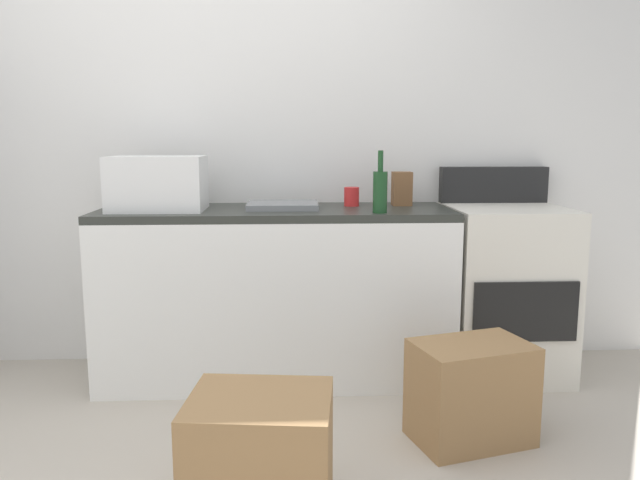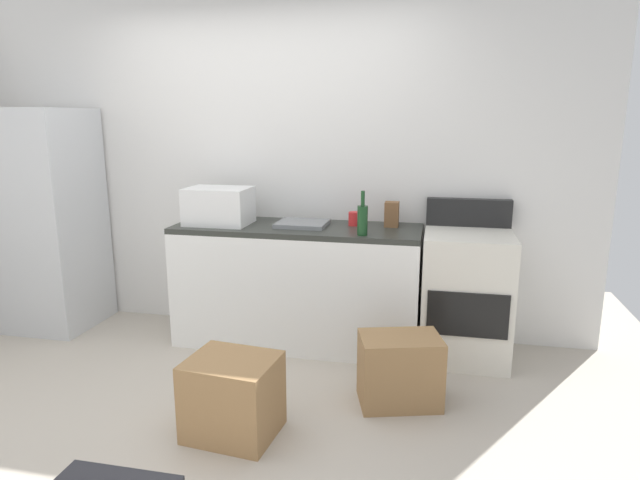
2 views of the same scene
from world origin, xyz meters
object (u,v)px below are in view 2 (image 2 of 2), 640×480
Objects in this scene: coffee_mug at (354,219)px; cardboard_box_medium at (233,397)px; knife_block at (392,214)px; microwave at (219,206)px; wine_bottle at (362,219)px; cardboard_box_large at (400,370)px; refrigerator at (48,220)px; stove_oven at (466,294)px.

coffee_mug is 0.22× the size of cardboard_box_medium.
coffee_mug is 0.28m from knife_block.
microwave is 1.00× the size of cardboard_box_medium.
knife_block is at bearing 63.64° from wine_bottle.
cardboard_box_large is at bearing -80.70° from knife_block.
refrigerator reaches higher than coffee_mug.
stove_oven reaches higher than coffee_mug.
refrigerator is 2.73m from knife_block.
cardboard_box_medium is at bearing -134.17° from stove_oven.
microwave reaches higher than knife_block.
wine_bottle is at bearing -3.64° from refrigerator.
microwave is at bearing 171.22° from wine_bottle.
microwave is 1.27m from knife_block.
knife_block is 0.38× the size of cardboard_box_large.
wine_bottle is at bearing 63.25° from cardboard_box_medium.
stove_oven is 3.67× the size of wine_bottle.
wine_bottle reaches higher than cardboard_box_medium.
wine_bottle is (1.09, -0.17, -0.03)m from microwave.
knife_block is at bearing 99.30° from cardboard_box_large.
coffee_mug is at bearing 3.65° from refrigerator.
stove_oven is at bearing 45.83° from cardboard_box_medium.
knife_block reaches higher than cardboard_box_large.
microwave is at bearing 114.12° from cardboard_box_medium.
wine_bottle is 1.67× the size of knife_block.
knife_block is (0.17, 0.34, -0.02)m from wine_bottle.
wine_bottle reaches higher than knife_block.
cardboard_box_medium is (-0.43, -1.39, -0.73)m from coffee_mug.
cardboard_box_large is at bearing -14.01° from refrigerator.
refrigerator is at bearing -176.34° from knife_block.
stove_oven is 1.81m from cardboard_box_medium.
coffee_mug is 1.63m from cardboard_box_medium.
cardboard_box_large is at bearing -64.38° from coffee_mug.
cardboard_box_large is at bearing -117.30° from stove_oven.
knife_block is 0.39× the size of cardboard_box_medium.
cardboard_box_medium is (-1.25, -1.29, -0.25)m from stove_oven.
knife_block reaches higher than cardboard_box_medium.
cardboard_box_medium is (-0.71, -1.41, -0.77)m from knife_block.
knife_block is at bearing 3.76° from coffee_mug.
refrigerator reaches higher than wine_bottle.
refrigerator is at bearing 176.36° from wine_bottle.
wine_bottle reaches higher than cardboard_box_large.
cardboard_box_large is (0.31, -0.55, -0.80)m from wine_bottle.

